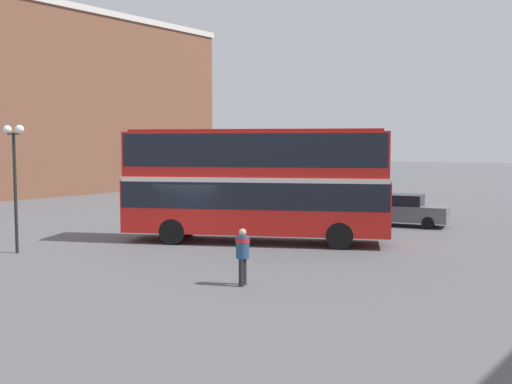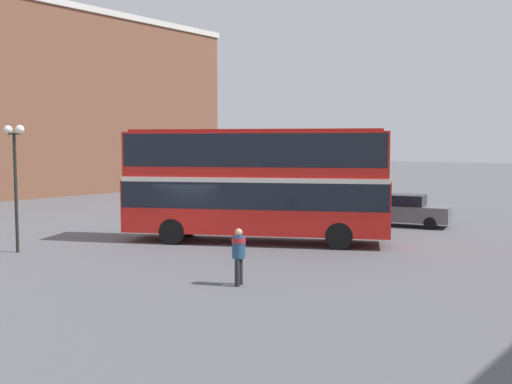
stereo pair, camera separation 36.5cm
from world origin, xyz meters
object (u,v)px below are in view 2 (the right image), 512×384
Objects in this scene: pedestrian_foreground at (239,251)px; parked_car_kerb_far at (298,194)px; parked_car_kerb_near at (202,195)px; street_lamp_twin_globe at (15,159)px; parked_car_side_street at (404,210)px; double_decker_bus at (256,178)px.

pedestrian_foreground is 22.48m from parked_car_kerb_far.
parked_car_kerb_near is 18.57m from street_lamp_twin_globe.
parked_car_kerb_near is 1.05× the size of parked_car_kerb_far.
parked_car_side_street is 0.98× the size of street_lamp_twin_globe.
parked_car_kerb_far is 20.80m from street_lamp_twin_globe.
parked_car_side_street is at bearing 44.92° from double_decker_bus.
street_lamp_twin_globe is at bearing 115.23° from parked_car_kerb_near.
parked_car_kerb_far is (-11.33, 19.41, -0.19)m from pedestrian_foreground.
double_decker_bus is at bearing -75.54° from pedestrian_foreground.
parked_car_kerb_near is at bearing 113.89° from double_decker_bus.
parked_car_kerb_near is at bearing -64.04° from pedestrian_foreground.
double_decker_bus is 15.72m from parked_car_kerb_near.
double_decker_bus is 2.56× the size of parked_car_kerb_far.
parked_car_kerb_far is (5.43, 3.46, 0.08)m from parked_car_kerb_near.
pedestrian_foreground is 10.51m from street_lamp_twin_globe.
pedestrian_foreground is 23.14m from parked_car_kerb_near.
pedestrian_foreground is 0.35× the size of parked_car_side_street.
street_lamp_twin_globe is (-5.69, -7.55, 0.83)m from double_decker_bus.
pedestrian_foreground is at bearing 6.61° from street_lamp_twin_globe.
street_lamp_twin_globe is at bearing -130.63° from parked_car_side_street.
parked_car_side_street is (2.64, 8.70, -1.93)m from double_decker_bus.
parked_car_kerb_near is 14.98m from parked_car_side_street.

